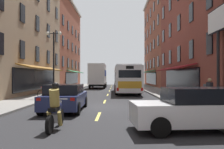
% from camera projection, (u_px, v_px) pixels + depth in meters
% --- Properties ---
extents(ground_plane, '(34.80, 80.00, 0.10)m').
position_uv_depth(ground_plane, '(102.00, 108.00, 14.61)').
color(ground_plane, '#28282B').
extents(lane_centre_dashes, '(0.14, 73.90, 0.01)m').
position_uv_depth(lane_centre_dashes, '(102.00, 107.00, 14.36)').
color(lane_centre_dashes, '#DBCC4C').
rests_on(lane_centre_dashes, ground).
extents(sidewalk_left, '(3.00, 80.00, 0.14)m').
position_uv_depth(sidewalk_left, '(7.00, 105.00, 14.71)').
color(sidewalk_left, gray).
rests_on(sidewalk_left, ground).
extents(sidewalk_right, '(3.00, 80.00, 0.14)m').
position_uv_depth(sidewalk_right, '(199.00, 106.00, 14.52)').
color(sidewalk_right, gray).
rests_on(sidewalk_right, ground).
extents(billboard_sign, '(0.40, 2.91, 5.95)m').
position_uv_depth(billboard_sign, '(218.00, 31.00, 14.43)').
color(billboard_sign, black).
rests_on(billboard_sign, sidewalk_right).
extents(transit_bus, '(2.77, 11.18, 3.05)m').
position_uv_depth(transit_bus, '(126.00, 79.00, 27.06)').
color(transit_bus, white).
rests_on(transit_bus, ground).
extents(box_truck, '(2.51, 7.42, 3.75)m').
position_uv_depth(box_truck, '(98.00, 76.00, 37.37)').
color(box_truck, black).
rests_on(box_truck, ground).
extents(sedan_near, '(2.00, 4.76, 1.44)m').
position_uv_depth(sedan_near, '(101.00, 82.00, 46.65)').
color(sedan_near, navy).
rests_on(sedan_near, ground).
extents(sedan_mid, '(2.07, 4.58, 1.44)m').
position_uv_depth(sedan_mid, '(65.00, 97.00, 12.91)').
color(sedan_mid, navy).
rests_on(sedan_mid, ground).
extents(sedan_far, '(4.52, 2.26, 1.48)m').
position_uv_depth(sedan_far, '(197.00, 109.00, 8.20)').
color(sedan_far, silver).
rests_on(sedan_far, ground).
extents(motorcycle_rider, '(0.62, 2.07, 1.66)m').
position_uv_depth(motorcycle_rider, '(55.00, 109.00, 8.34)').
color(motorcycle_rider, black).
rests_on(motorcycle_rider, ground).
extents(bicycle_near, '(1.70, 0.48, 0.91)m').
position_uv_depth(bicycle_near, '(47.00, 94.00, 18.94)').
color(bicycle_near, black).
rests_on(bicycle_near, sidewalk_left).
extents(pedestrian_near, '(0.45, 0.52, 1.64)m').
position_uv_depth(pedestrian_near, '(209.00, 92.00, 13.03)').
color(pedestrian_near, '#66387F').
rests_on(pedestrian_near, sidewalk_right).
extents(street_lamp_twin, '(1.42, 0.32, 5.74)m').
position_uv_depth(street_lamp_twin, '(54.00, 60.00, 21.17)').
color(street_lamp_twin, black).
rests_on(street_lamp_twin, sidewalk_left).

